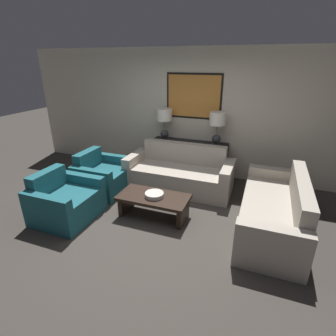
{
  "coord_description": "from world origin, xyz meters",
  "views": [
    {
      "loc": [
        1.47,
        -3.16,
        2.38
      ],
      "look_at": [
        -0.02,
        0.79,
        0.65
      ],
      "focal_mm": 28.0,
      "sensor_mm": 36.0,
      "label": 1
    }
  ],
  "objects_px": {
    "couch_by_back_wall": "(179,174)",
    "couch_by_side": "(275,212)",
    "coffee_table": "(154,201)",
    "armchair_near_camera": "(66,202)",
    "console_table": "(189,159)",
    "decorative_bowl": "(154,195)",
    "table_lamp_right": "(217,123)",
    "armchair_near_back_wall": "(103,176)",
    "table_lamp_left": "(164,119)"
  },
  "relations": [
    {
      "from": "table_lamp_left",
      "to": "console_table",
      "type": "bearing_deg",
      "value": 0.0
    },
    {
      "from": "armchair_near_back_wall",
      "to": "coffee_table",
      "type": "bearing_deg",
      "value": -21.89
    },
    {
      "from": "couch_by_side",
      "to": "decorative_bowl",
      "type": "xyz_separation_m",
      "value": [
        -1.81,
        -0.32,
        0.11
      ]
    },
    {
      "from": "table_lamp_left",
      "to": "couch_by_side",
      "type": "bearing_deg",
      "value": -32.37
    },
    {
      "from": "armchair_near_camera",
      "to": "console_table",
      "type": "bearing_deg",
      "value": 59.3
    },
    {
      "from": "console_table",
      "to": "couch_by_back_wall",
      "type": "xyz_separation_m",
      "value": [
        0.0,
        -0.65,
        -0.1
      ]
    },
    {
      "from": "decorative_bowl",
      "to": "armchair_near_back_wall",
      "type": "height_order",
      "value": "armchair_near_back_wall"
    },
    {
      "from": "armchair_near_camera",
      "to": "decorative_bowl",
      "type": "bearing_deg",
      "value": 21.03
    },
    {
      "from": "table_lamp_left",
      "to": "decorative_bowl",
      "type": "height_order",
      "value": "table_lamp_left"
    },
    {
      "from": "decorative_bowl",
      "to": "armchair_near_camera",
      "type": "xyz_separation_m",
      "value": [
        -1.34,
        -0.51,
        -0.12
      ]
    },
    {
      "from": "table_lamp_right",
      "to": "armchair_near_camera",
      "type": "distance_m",
      "value": 3.17
    },
    {
      "from": "coffee_table",
      "to": "decorative_bowl",
      "type": "bearing_deg",
      "value": -33.69
    },
    {
      "from": "console_table",
      "to": "table_lamp_right",
      "type": "height_order",
      "value": "table_lamp_right"
    },
    {
      "from": "decorative_bowl",
      "to": "armchair_near_back_wall",
      "type": "distance_m",
      "value": 1.45
    },
    {
      "from": "couch_by_side",
      "to": "coffee_table",
      "type": "height_order",
      "value": "couch_by_side"
    },
    {
      "from": "couch_by_back_wall",
      "to": "couch_by_side",
      "type": "distance_m",
      "value": 1.96
    },
    {
      "from": "coffee_table",
      "to": "armchair_near_camera",
      "type": "height_order",
      "value": "armchair_near_camera"
    },
    {
      "from": "coffee_table",
      "to": "decorative_bowl",
      "type": "height_order",
      "value": "decorative_bowl"
    },
    {
      "from": "couch_by_side",
      "to": "armchair_near_camera",
      "type": "height_order",
      "value": "couch_by_side"
    },
    {
      "from": "decorative_bowl",
      "to": "couch_by_back_wall",
      "type": "bearing_deg",
      "value": 88.08
    },
    {
      "from": "couch_by_back_wall",
      "to": "armchair_near_camera",
      "type": "relative_size",
      "value": 2.15
    },
    {
      "from": "console_table",
      "to": "armchair_near_back_wall",
      "type": "xyz_separation_m",
      "value": [
        -1.38,
        -1.26,
        -0.11
      ]
    },
    {
      "from": "coffee_table",
      "to": "armchair_near_camera",
      "type": "xyz_separation_m",
      "value": [
        -1.32,
        -0.53,
        0.01
      ]
    },
    {
      "from": "couch_by_back_wall",
      "to": "coffee_table",
      "type": "bearing_deg",
      "value": -93.03
    },
    {
      "from": "console_table",
      "to": "armchair_near_back_wall",
      "type": "height_order",
      "value": "console_table"
    },
    {
      "from": "couch_by_back_wall",
      "to": "armchair_near_back_wall",
      "type": "distance_m",
      "value": 1.51
    },
    {
      "from": "console_table",
      "to": "decorative_bowl",
      "type": "height_order",
      "value": "console_table"
    },
    {
      "from": "decorative_bowl",
      "to": "armchair_near_back_wall",
      "type": "bearing_deg",
      "value": 157.9
    },
    {
      "from": "console_table",
      "to": "table_lamp_right",
      "type": "bearing_deg",
      "value": 0.0
    },
    {
      "from": "table_lamp_right",
      "to": "armchair_near_camera",
      "type": "bearing_deg",
      "value": -129.99
    },
    {
      "from": "couch_by_back_wall",
      "to": "armchair_near_camera",
      "type": "distance_m",
      "value": 2.16
    },
    {
      "from": "console_table",
      "to": "armchair_near_camera",
      "type": "xyz_separation_m",
      "value": [
        -1.38,
        -2.32,
        -0.11
      ]
    },
    {
      "from": "table_lamp_right",
      "to": "console_table",
      "type": "bearing_deg",
      "value": 180.0
    },
    {
      "from": "console_table",
      "to": "couch_by_side",
      "type": "relative_size",
      "value": 0.79
    },
    {
      "from": "couch_by_back_wall",
      "to": "console_table",
      "type": "bearing_deg",
      "value": 90.0
    },
    {
      "from": "console_table",
      "to": "couch_by_side",
      "type": "distance_m",
      "value": 2.31
    },
    {
      "from": "table_lamp_right",
      "to": "decorative_bowl",
      "type": "relative_size",
      "value": 2.2
    },
    {
      "from": "console_table",
      "to": "couch_by_back_wall",
      "type": "bearing_deg",
      "value": -90.0
    },
    {
      "from": "table_lamp_right",
      "to": "armchair_near_back_wall",
      "type": "xyz_separation_m",
      "value": [
        -1.94,
        -1.26,
        -0.96
      ]
    },
    {
      "from": "console_table",
      "to": "couch_by_back_wall",
      "type": "relative_size",
      "value": 0.79
    },
    {
      "from": "couch_by_back_wall",
      "to": "coffee_table",
      "type": "xyz_separation_m",
      "value": [
        -0.06,
        -1.14,
        -0.02
      ]
    },
    {
      "from": "table_lamp_right",
      "to": "couch_by_side",
      "type": "xyz_separation_m",
      "value": [
        1.2,
        -1.48,
        -0.94
      ]
    },
    {
      "from": "armchair_near_camera",
      "to": "armchair_near_back_wall",
      "type": "bearing_deg",
      "value": 90.0
    },
    {
      "from": "couch_by_back_wall",
      "to": "armchair_near_camera",
      "type": "height_order",
      "value": "couch_by_back_wall"
    },
    {
      "from": "table_lamp_left",
      "to": "couch_by_back_wall",
      "type": "height_order",
      "value": "table_lamp_left"
    },
    {
      "from": "coffee_table",
      "to": "decorative_bowl",
      "type": "xyz_separation_m",
      "value": [
        0.02,
        -0.01,
        0.13
      ]
    },
    {
      "from": "couch_by_back_wall",
      "to": "armchair_near_camera",
      "type": "xyz_separation_m",
      "value": [
        -1.38,
        -1.67,
        -0.02
      ]
    },
    {
      "from": "coffee_table",
      "to": "console_table",
      "type": "bearing_deg",
      "value": 88.07
    },
    {
      "from": "couch_by_back_wall",
      "to": "armchair_near_back_wall",
      "type": "bearing_deg",
      "value": -156.03
    },
    {
      "from": "console_table",
      "to": "couch_by_side",
      "type": "height_order",
      "value": "couch_by_side"
    }
  ]
}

